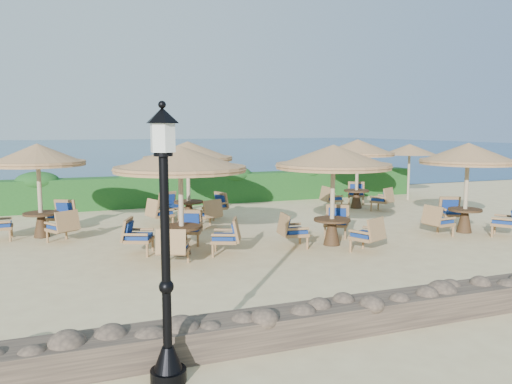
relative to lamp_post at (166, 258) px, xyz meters
name	(u,v)px	position (x,y,z in m)	size (l,w,h in m)	color
ground	(294,238)	(4.80, 6.80, -1.55)	(120.00, 120.00, 0.00)	beige
sea	(110,148)	(4.80, 76.80, -1.55)	(160.00, 160.00, 0.00)	navy
hedge	(222,188)	(4.80, 14.00, -0.95)	(18.00, 0.90, 1.20)	#164517
stone_wall	(450,301)	(4.80, 0.60, -1.33)	(15.00, 0.65, 0.44)	brown
lamp_post	(166,258)	(0.00, 0.00, 0.00)	(0.44, 0.44, 3.31)	black
extra_parasol	(410,149)	(12.60, 12.00, 0.62)	(2.30, 2.30, 2.41)	tan
cafe_set_0	(181,177)	(1.45, 6.08, 0.37)	(3.22, 3.22, 2.65)	tan
cafe_set_1	(333,171)	(5.38, 5.67, 0.41)	(3.04, 3.04, 2.65)	tan
cafe_set_2	(467,169)	(9.86, 5.73, 0.35)	(2.81, 2.81, 2.65)	tan
cafe_set_3	(38,172)	(-1.88, 9.39, 0.31)	(2.71, 2.77, 2.65)	tan
cafe_set_4	(188,166)	(2.54, 10.13, 0.30)	(2.92, 2.92, 2.65)	tan
cafe_set_5	(357,159)	(9.27, 10.79, 0.36)	(2.82, 2.82, 2.65)	tan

